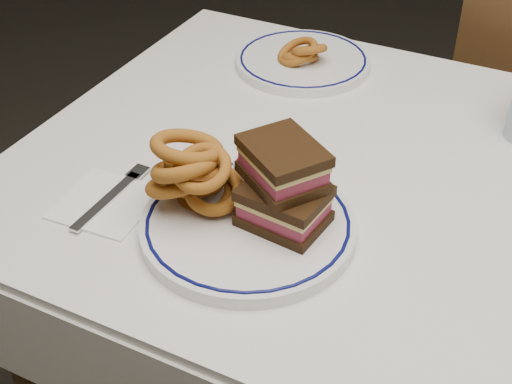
% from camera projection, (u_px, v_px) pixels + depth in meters
% --- Properties ---
extents(dining_table, '(1.27, 0.87, 0.75)m').
position_uv_depth(dining_table, '(418.00, 244.00, 1.11)').
color(dining_table, white).
rests_on(dining_table, floor).
extents(main_plate, '(0.29, 0.29, 0.02)m').
position_uv_depth(main_plate, '(248.00, 225.00, 0.97)').
color(main_plate, white).
rests_on(main_plate, dining_table).
extents(reuben_sandwich, '(0.14, 0.13, 0.11)m').
position_uv_depth(reuben_sandwich, '(284.00, 185.00, 0.93)').
color(reuben_sandwich, black).
rests_on(reuben_sandwich, main_plate).
extents(onion_rings_main, '(0.14, 0.13, 0.13)m').
position_uv_depth(onion_rings_main, '(194.00, 173.00, 0.96)').
color(onion_rings_main, brown).
rests_on(onion_rings_main, main_plate).
extents(ketchup_ramekin, '(0.05, 0.05, 0.03)m').
position_uv_depth(ketchup_ramekin, '(251.00, 169.00, 1.03)').
color(ketchup_ramekin, silver).
rests_on(ketchup_ramekin, main_plate).
extents(far_plate, '(0.25, 0.25, 0.02)m').
position_uv_depth(far_plate, '(303.00, 61.00, 1.36)').
color(far_plate, white).
rests_on(far_plate, dining_table).
extents(onion_rings_far, '(0.11, 0.08, 0.07)m').
position_uv_depth(onion_rings_far, '(302.00, 53.00, 1.33)').
color(onion_rings_far, brown).
rests_on(onion_rings_far, far_plate).
extents(napkin_fork, '(0.14, 0.17, 0.01)m').
position_uv_depth(napkin_fork, '(108.00, 201.00, 1.02)').
color(napkin_fork, white).
rests_on(napkin_fork, dining_table).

